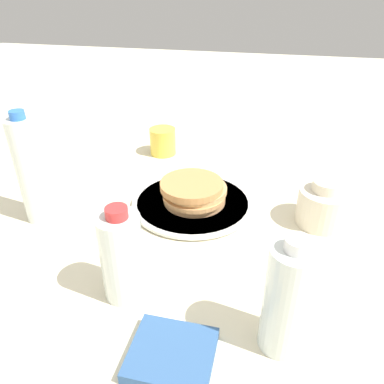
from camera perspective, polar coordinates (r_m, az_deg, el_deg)
ground_plane at (r=0.92m, az=0.08°, el=-2.00°), size 4.00×4.00×0.00m
plate at (r=0.91m, az=-0.00°, el=-1.79°), size 0.29×0.29×0.01m
pancake_stack at (r=0.89m, az=0.25°, el=0.00°), size 0.16×0.16×0.06m
juice_glass at (r=1.17m, az=-4.48°, el=7.71°), size 0.08×0.08×0.08m
cream_jug at (r=0.88m, az=19.34°, el=-1.90°), size 0.11×0.11×0.11m
water_bottle_near at (r=0.57m, az=14.39°, el=-15.48°), size 0.07×0.07×0.20m
water_bottle_mid at (r=0.65m, az=-10.63°, el=-9.59°), size 0.07×0.07×0.18m
water_bottle_far at (r=0.88m, az=-23.35°, el=2.98°), size 0.06×0.06×0.26m
napkin at (r=0.60m, az=-3.10°, el=-23.52°), size 0.12×0.11×0.02m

